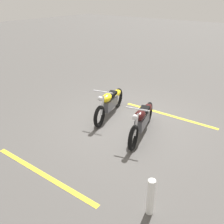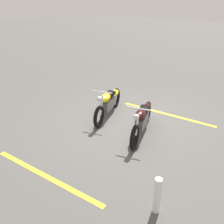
# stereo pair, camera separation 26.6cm
# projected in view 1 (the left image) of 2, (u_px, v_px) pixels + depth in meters

# --- Properties ---
(ground_plane) EXTENTS (60.00, 60.00, 0.00)m
(ground_plane) POSITION_uv_depth(u_px,v_px,m) (128.00, 122.00, 7.79)
(ground_plane) COLOR #514F4C
(motorcycle_bright_foreground) EXTENTS (2.17, 0.84, 1.04)m
(motorcycle_bright_foreground) POSITION_uv_depth(u_px,v_px,m) (110.00, 102.00, 8.04)
(motorcycle_bright_foreground) COLOR black
(motorcycle_bright_foreground) RESTS_ON ground
(motorcycle_dark_foreground) EXTENTS (2.17, 0.85, 1.04)m
(motorcycle_dark_foreground) POSITION_uv_depth(u_px,v_px,m) (142.00, 119.00, 6.96)
(motorcycle_dark_foreground) COLOR black
(motorcycle_dark_foreground) RESTS_ON ground
(bollard_post) EXTENTS (0.14, 0.14, 0.76)m
(bollard_post) POSITION_uv_depth(u_px,v_px,m) (151.00, 197.00, 4.44)
(bollard_post) COLOR white
(bollard_post) RESTS_ON ground
(parking_stripe_near) EXTENTS (0.25, 3.20, 0.01)m
(parking_stripe_near) POSITION_uv_depth(u_px,v_px,m) (169.00, 115.00, 8.22)
(parking_stripe_near) COLOR yellow
(parking_stripe_near) RESTS_ON ground
(parking_stripe_mid) EXTENTS (0.25, 3.20, 0.01)m
(parking_stripe_mid) POSITION_uv_depth(u_px,v_px,m) (43.00, 174.00, 5.56)
(parking_stripe_mid) COLOR yellow
(parking_stripe_mid) RESTS_ON ground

